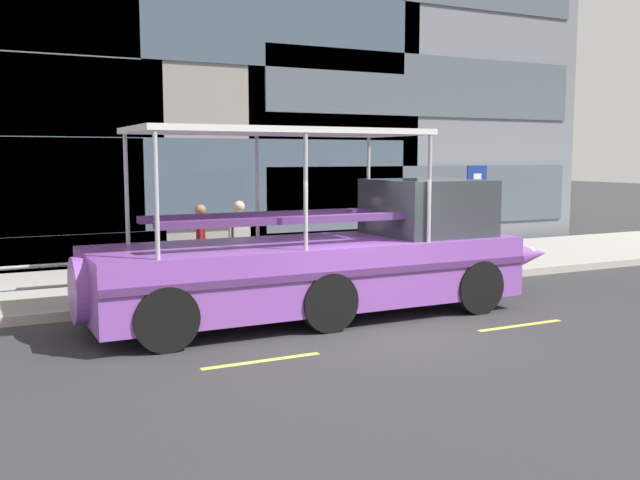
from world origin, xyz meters
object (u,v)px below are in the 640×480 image
parking_sign (476,198)px  pedestrian_mid_right (201,237)px  duck_tour_boat (338,257)px  pedestrian_near_bow (387,229)px  pedestrian_mid_left (240,233)px

parking_sign → pedestrian_mid_right: 7.05m
parking_sign → duck_tour_boat: 6.06m
duck_tour_boat → pedestrian_mid_right: duck_tour_boat is taller
parking_sign → duck_tour_boat: (-5.35, -2.72, -0.81)m
pedestrian_near_bow → pedestrian_mid_right: size_ratio=0.95×
pedestrian_near_bow → parking_sign: bearing=-7.5°
pedestrian_mid_left → pedestrian_mid_right: (-0.92, -0.15, -0.02)m
parking_sign → pedestrian_mid_left: size_ratio=1.42×
parking_sign → pedestrian_near_bow: 2.51m
pedestrian_mid_left → pedestrian_mid_right: pedestrian_mid_left is taller
parking_sign → duck_tour_boat: bearing=-153.0°
duck_tour_boat → pedestrian_near_bow: 4.24m
parking_sign → pedestrian_mid_left: bearing=175.9°
parking_sign → duck_tour_boat: size_ratio=0.26×
parking_sign → pedestrian_mid_right: parking_sign is taller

